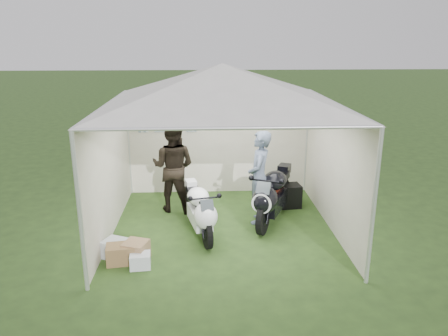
{
  "coord_description": "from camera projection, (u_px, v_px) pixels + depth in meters",
  "views": [
    {
      "loc": [
        -0.33,
        -7.49,
        3.43
      ],
      "look_at": [
        0.04,
        0.35,
        1.06
      ],
      "focal_mm": 35.0,
      "sensor_mm": 36.0,
      "label": 1
    }
  ],
  "objects": [
    {
      "name": "paddock_stand",
      "position": [
        283.0,
        199.0,
        9.21
      ],
      "size": [
        0.43,
        0.36,
        0.27
      ],
      "primitive_type": "cube",
      "rotation": [
        0.0,
        0.0,
        -0.42
      ],
      "color": "#1D4BAF",
      "rests_on": "ground"
    },
    {
      "name": "motorcycle_white",
      "position": [
        200.0,
        210.0,
        7.73
      ],
      "size": [
        0.65,
        1.74,
        0.87
      ],
      "rotation": [
        0.0,
        0.0,
        0.23
      ],
      "color": "black",
      "rests_on": "ground"
    },
    {
      "name": "canopy_tent",
      "position": [
        222.0,
        89.0,
        7.45
      ],
      "size": [
        5.66,
        5.66,
        3.0
      ],
      "color": "silver",
      "rests_on": "ground"
    },
    {
      "name": "crate_2",
      "position": [
        140.0,
        261.0,
        6.73
      ],
      "size": [
        0.33,
        0.29,
        0.23
      ],
      "primitive_type": "cube",
      "rotation": [
        0.0,
        0.0,
        0.09
      ],
      "color": "silver",
      "rests_on": "ground"
    },
    {
      "name": "crate_1",
      "position": [
        136.0,
        251.0,
        6.93
      ],
      "size": [
        0.45,
        0.45,
        0.32
      ],
      "primitive_type": "cube",
      "rotation": [
        0.0,
        0.0,
        -0.33
      ],
      "color": "#906E4C",
      "rests_on": "ground"
    },
    {
      "name": "equipment_box",
      "position": [
        288.0,
        196.0,
        9.11
      ],
      "size": [
        0.52,
        0.44,
        0.48
      ],
      "primitive_type": "cube",
      "rotation": [
        0.0,
        0.0,
        0.12
      ],
      "color": "black",
      "rests_on": "ground"
    },
    {
      "name": "ground",
      "position": [
        223.0,
        227.0,
        8.17
      ],
      "size": [
        80.0,
        80.0,
        0.0
      ],
      "primitive_type": "plane",
      "color": "#263E19",
      "rests_on": "ground"
    },
    {
      "name": "crate_0",
      "position": [
        117.0,
        249.0,
        7.04
      ],
      "size": [
        0.53,
        0.48,
        0.29
      ],
      "primitive_type": "cube",
      "rotation": [
        0.0,
        0.0,
        -0.43
      ],
      "color": "#B3B8BC",
      "rests_on": "ground"
    },
    {
      "name": "motorcycle_black",
      "position": [
        272.0,
        195.0,
        8.27
      ],
      "size": [
        1.07,
        1.89,
        0.99
      ],
      "rotation": [
        0.0,
        0.0,
        -0.42
      ],
      "color": "black",
      "rests_on": "ground"
    },
    {
      "name": "person_dark_jacket",
      "position": [
        173.0,
        167.0,
        8.74
      ],
      "size": [
        1.06,
        0.92,
        1.85
      ],
      "primitive_type": "imported",
      "rotation": [
        0.0,
        0.0,
        2.86
      ],
      "color": "black",
      "rests_on": "ground"
    },
    {
      "name": "person_blue_jacket",
      "position": [
        259.0,
        177.0,
        8.2
      ],
      "size": [
        0.56,
        0.73,
        1.78
      ],
      "primitive_type": "imported",
      "rotation": [
        0.0,
        0.0,
        -1.79
      ],
      "color": "slate",
      "rests_on": "ground"
    },
    {
      "name": "crate_3",
      "position": [
        121.0,
        254.0,
        6.86
      ],
      "size": [
        0.49,
        0.38,
        0.3
      ],
      "primitive_type": "cube",
      "rotation": [
        0.0,
        0.0,
        0.15
      ],
      "color": "brown",
      "rests_on": "ground"
    }
  ]
}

